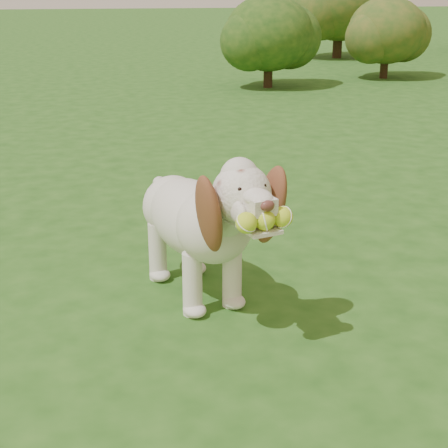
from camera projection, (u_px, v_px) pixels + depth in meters
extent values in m
plane|color=#1E4A15|center=(154.00, 313.00, 3.50)|extent=(80.00, 80.00, 0.00)
ellipsoid|color=silver|center=(192.00, 218.00, 3.62)|extent=(0.56, 0.81, 0.39)
ellipsoid|color=silver|center=(214.00, 226.00, 3.37)|extent=(0.47, 0.47, 0.38)
ellipsoid|color=silver|center=(173.00, 206.00, 3.84)|extent=(0.43, 0.43, 0.35)
cylinder|color=silver|center=(227.00, 215.00, 3.21)|extent=(0.27, 0.34, 0.30)
sphere|color=silver|center=(242.00, 194.00, 3.04)|extent=(0.33, 0.33, 0.27)
sphere|color=silver|center=(239.00, 177.00, 3.03)|extent=(0.21, 0.21, 0.17)
cube|color=silver|center=(258.00, 204.00, 2.91)|extent=(0.15, 0.18, 0.07)
ellipsoid|color=#592D28|center=(268.00, 206.00, 2.84)|extent=(0.07, 0.06, 0.05)
cube|color=silver|center=(259.00, 229.00, 2.93)|extent=(0.18, 0.20, 0.02)
ellipsoid|color=brown|center=(209.00, 214.00, 3.01)|extent=(0.19, 0.28, 0.41)
ellipsoid|color=brown|center=(271.00, 205.00, 3.14)|extent=(0.21, 0.25, 0.41)
cylinder|color=silver|center=(163.00, 191.00, 3.95)|extent=(0.12, 0.20, 0.15)
cylinder|color=silver|center=(192.00, 284.00, 3.44)|extent=(0.12, 0.12, 0.33)
cylinder|color=silver|center=(232.00, 276.00, 3.53)|extent=(0.12, 0.12, 0.33)
cylinder|color=silver|center=(158.00, 251.00, 3.85)|extent=(0.12, 0.12, 0.33)
cylinder|color=silver|center=(194.00, 245.00, 3.95)|extent=(0.12, 0.12, 0.33)
sphere|color=yellow|center=(246.00, 223.00, 2.84)|extent=(0.11, 0.11, 0.09)
sphere|color=yellow|center=(265.00, 220.00, 2.88)|extent=(0.11, 0.11, 0.09)
sphere|color=yellow|center=(282.00, 217.00, 2.91)|extent=(0.11, 0.11, 0.09)
cylinder|color=#382314|center=(384.00, 65.00, 11.80)|extent=(0.14, 0.14, 0.44)
ellipsoid|color=#194214|center=(387.00, 30.00, 11.61)|extent=(1.31, 1.31, 1.11)
cylinder|color=#382314|center=(268.00, 73.00, 10.78)|extent=(0.14, 0.14, 0.45)
ellipsoid|color=#194214|center=(269.00, 33.00, 10.58)|extent=(1.36, 1.36, 1.16)
cylinder|color=#382314|center=(338.00, 43.00, 14.86)|extent=(0.20, 0.20, 0.64)
ellipsoid|color=#194214|center=(340.00, 1.00, 14.57)|extent=(1.92, 1.92, 1.64)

